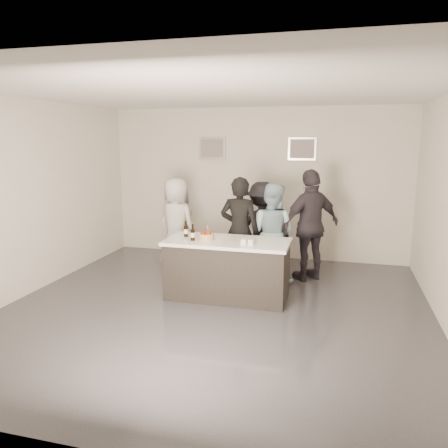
{
  "coord_description": "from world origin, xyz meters",
  "views": [
    {
      "loc": [
        1.64,
        -5.64,
        2.41
      ],
      "look_at": [
        0.0,
        0.5,
        1.15
      ],
      "focal_mm": 35.0,
      "sensor_mm": 36.0,
      "label": 1
    }
  ],
  "objects_px": {
    "cake": "(207,237)",
    "person_guest_left": "(177,224)",
    "person_main_blue": "(271,233)",
    "beer_bottle_a": "(186,228)",
    "person_guest_back": "(261,228)",
    "person_main_black": "(240,231)",
    "person_guest_right": "(311,225)",
    "beer_bottle_b": "(193,232)",
    "bar_counter": "(227,269)"
  },
  "relations": [
    {
      "from": "bar_counter",
      "to": "person_main_black",
      "type": "xyz_separation_m",
      "value": [
        0.02,
        0.72,
        0.45
      ]
    },
    {
      "from": "beer_bottle_a",
      "to": "bar_counter",
      "type": "bearing_deg",
      "value": -5.68
    },
    {
      "from": "cake",
      "to": "person_main_black",
      "type": "height_order",
      "value": "person_main_black"
    },
    {
      "from": "beer_bottle_b",
      "to": "person_guest_right",
      "type": "distance_m",
      "value": 2.14
    },
    {
      "from": "person_main_blue",
      "to": "person_guest_left",
      "type": "height_order",
      "value": "person_guest_left"
    },
    {
      "from": "person_guest_left",
      "to": "person_guest_right",
      "type": "relative_size",
      "value": 0.89
    },
    {
      "from": "person_main_black",
      "to": "person_main_blue",
      "type": "distance_m",
      "value": 0.55
    },
    {
      "from": "person_guest_left",
      "to": "person_guest_right",
      "type": "distance_m",
      "value": 2.43
    },
    {
      "from": "cake",
      "to": "beer_bottle_a",
      "type": "height_order",
      "value": "beer_bottle_a"
    },
    {
      "from": "person_guest_right",
      "to": "person_guest_left",
      "type": "bearing_deg",
      "value": -40.44
    },
    {
      "from": "cake",
      "to": "person_main_blue",
      "type": "distance_m",
      "value": 1.29
    },
    {
      "from": "person_guest_left",
      "to": "person_main_blue",
      "type": "bearing_deg",
      "value": -165.44
    },
    {
      "from": "cake",
      "to": "person_main_black",
      "type": "distance_m",
      "value": 0.82
    },
    {
      "from": "beer_bottle_b",
      "to": "person_main_black",
      "type": "bearing_deg",
      "value": 58.99
    },
    {
      "from": "beer_bottle_a",
      "to": "person_guest_left",
      "type": "distance_m",
      "value": 1.31
    },
    {
      "from": "beer_bottle_a",
      "to": "person_main_blue",
      "type": "distance_m",
      "value": 1.51
    },
    {
      "from": "beer_bottle_b",
      "to": "person_main_blue",
      "type": "bearing_deg",
      "value": 47.34
    },
    {
      "from": "person_guest_right",
      "to": "bar_counter",
      "type": "bearing_deg",
      "value": 6.26
    },
    {
      "from": "cake",
      "to": "beer_bottle_a",
      "type": "xyz_separation_m",
      "value": [
        -0.36,
        0.09,
        0.09
      ]
    },
    {
      "from": "cake",
      "to": "person_guest_left",
      "type": "height_order",
      "value": "person_guest_left"
    },
    {
      "from": "person_main_black",
      "to": "person_guest_right",
      "type": "relative_size",
      "value": 0.94
    },
    {
      "from": "cake",
      "to": "person_main_blue",
      "type": "relative_size",
      "value": 0.13
    },
    {
      "from": "bar_counter",
      "to": "person_guest_back",
      "type": "xyz_separation_m",
      "value": [
        0.27,
        1.38,
        0.38
      ]
    },
    {
      "from": "person_main_blue",
      "to": "person_guest_left",
      "type": "xyz_separation_m",
      "value": [
        -1.8,
        0.26,
        0.01
      ]
    },
    {
      "from": "person_guest_back",
      "to": "beer_bottle_a",
      "type": "bearing_deg",
      "value": 31.61
    },
    {
      "from": "person_guest_left",
      "to": "person_guest_back",
      "type": "relative_size",
      "value": 1.03
    },
    {
      "from": "person_main_black",
      "to": "person_guest_back",
      "type": "xyz_separation_m",
      "value": [
        0.25,
        0.66,
        -0.07
      ]
    },
    {
      "from": "beer_bottle_a",
      "to": "person_main_black",
      "type": "relative_size",
      "value": 0.14
    },
    {
      "from": "bar_counter",
      "to": "person_guest_right",
      "type": "xyz_separation_m",
      "value": [
        1.15,
        1.22,
        0.5
      ]
    },
    {
      "from": "person_guest_back",
      "to": "person_main_blue",
      "type": "bearing_deg",
      "value": 97.92
    },
    {
      "from": "bar_counter",
      "to": "person_guest_right",
      "type": "distance_m",
      "value": 1.74
    },
    {
      "from": "person_guest_right",
      "to": "person_guest_back",
      "type": "distance_m",
      "value": 0.9
    },
    {
      "from": "beer_bottle_a",
      "to": "person_main_black",
      "type": "xyz_separation_m",
      "value": [
        0.71,
        0.65,
        -0.13
      ]
    },
    {
      "from": "person_main_blue",
      "to": "person_guest_left",
      "type": "distance_m",
      "value": 1.82
    },
    {
      "from": "cake",
      "to": "person_guest_back",
      "type": "distance_m",
      "value": 1.53
    },
    {
      "from": "person_main_blue",
      "to": "bar_counter",
      "type": "bearing_deg",
      "value": 77.32
    },
    {
      "from": "person_guest_right",
      "to": "person_main_blue",
      "type": "bearing_deg",
      "value": -17.73
    },
    {
      "from": "cake",
      "to": "person_guest_right",
      "type": "distance_m",
      "value": 1.92
    },
    {
      "from": "beer_bottle_b",
      "to": "person_guest_right",
      "type": "height_order",
      "value": "person_guest_right"
    },
    {
      "from": "person_main_black",
      "to": "bar_counter",
      "type": "bearing_deg",
      "value": 89.44
    },
    {
      "from": "bar_counter",
      "to": "beer_bottle_b",
      "type": "xyz_separation_m",
      "value": [
        -0.5,
        -0.15,
        0.58
      ]
    },
    {
      "from": "cake",
      "to": "person_guest_right",
      "type": "height_order",
      "value": "person_guest_right"
    },
    {
      "from": "person_main_black",
      "to": "cake",
      "type": "bearing_deg",
      "value": 66.19
    },
    {
      "from": "beer_bottle_a",
      "to": "person_guest_back",
      "type": "xyz_separation_m",
      "value": [
        0.95,
        1.31,
        -0.2
      ]
    },
    {
      "from": "person_guest_right",
      "to": "cake",
      "type": "bearing_deg",
      "value": -0.28
    },
    {
      "from": "person_main_blue",
      "to": "person_guest_right",
      "type": "distance_m",
      "value": 0.69
    },
    {
      "from": "person_main_blue",
      "to": "person_guest_back",
      "type": "relative_size",
      "value": 1.02
    },
    {
      "from": "beer_bottle_b",
      "to": "person_guest_right",
      "type": "xyz_separation_m",
      "value": [
        1.65,
        1.37,
        -0.08
      ]
    },
    {
      "from": "person_guest_left",
      "to": "person_guest_back",
      "type": "height_order",
      "value": "person_guest_left"
    },
    {
      "from": "bar_counter",
      "to": "cake",
      "type": "height_order",
      "value": "cake"
    }
  ]
}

